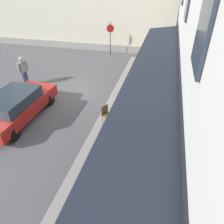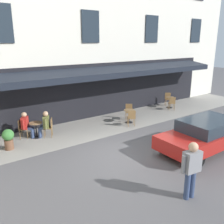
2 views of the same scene
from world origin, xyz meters
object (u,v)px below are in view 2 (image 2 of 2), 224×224
cafe_chair_wicker_back_row (50,126)px  seated_companion_in_olive (45,123)px  cafe_table_streetside (170,101)px  walking_pedestrian_in_grey (191,166)px  cafe_chair_wicker_by_window (22,127)px  cafe_chair_wicker_facing_street (131,117)px  parked_car_red (205,134)px  potted_plant_entrance_left (8,138)px  cafe_chair_wicker_near_door (172,102)px  cafe_table_mid_terrace (129,114)px  seated_patron_in_red (27,124)px  cafe_table_far_end (36,128)px  cafe_chair_wicker_corner_right (168,98)px  cafe_chair_wicker_under_awning (129,110)px

cafe_chair_wicker_back_row → seated_companion_in_olive: (0.19, -0.10, 0.14)m
cafe_table_streetside → walking_pedestrian_in_grey: (7.32, 7.24, 0.53)m
cafe_chair_wicker_by_window → cafe_chair_wicker_facing_street: bearing=161.8°
cafe_chair_wicker_back_row → walking_pedestrian_in_grey: walking_pedestrian_in_grey is taller
parked_car_red → cafe_table_streetside: bearing=-126.2°
potted_plant_entrance_left → parked_car_red: bearing=144.1°
cafe_chair_wicker_by_window → seated_companion_in_olive: (-0.92, 0.51, 0.14)m
seated_companion_in_olive → cafe_chair_wicker_near_door: bearing=177.9°
cafe_table_mid_terrace → walking_pedestrian_in_grey: (2.99, 6.37, 0.53)m
cafe_table_mid_terrace → cafe_chair_wicker_facing_street: (0.30, 0.56, 0.06)m
cafe_chair_wicker_near_door → cafe_chair_wicker_back_row: (8.40, -0.21, 0.00)m
walking_pedestrian_in_grey → seated_patron_in_red: bearing=-72.3°
cafe_chair_wicker_by_window → walking_pedestrian_in_grey: (-2.56, 7.55, 0.48)m
cafe_chair_wicker_by_window → walking_pedestrian_in_grey: walking_pedestrian_in_grey is taller
cafe_table_far_end → parked_car_red: size_ratio=0.17×
cafe_table_far_end → cafe_chair_wicker_back_row: (-0.56, 0.29, 0.06)m
cafe_chair_wicker_corner_right → cafe_chair_wicker_by_window: same height
seated_patron_in_red → cafe_chair_wicker_corner_right: bearing=-178.3°
seated_companion_in_olive → walking_pedestrian_in_grey: (-1.65, 7.03, 0.33)m
cafe_table_far_end → cafe_chair_wicker_corner_right: bearing=-176.9°
cafe_chair_wicker_by_window → cafe_chair_wicker_under_awning: bearing=173.5°
cafe_chair_wicker_back_row → cafe_chair_wicker_facing_street: bearing=164.9°
cafe_chair_wicker_corner_right → cafe_table_far_end: 9.73m
cafe_chair_wicker_by_window → parked_car_red: 8.24m
cafe_chair_wicker_under_awning → cafe_chair_wicker_by_window: same height
cafe_chair_wicker_under_awning → parked_car_red: 5.13m
cafe_table_mid_terrace → seated_patron_in_red: 5.48m
cafe_chair_wicker_corner_right → cafe_table_far_end: cafe_chair_wicker_corner_right is taller
cafe_chair_wicker_facing_street → seated_companion_in_olive: bearing=-15.7°
cafe_table_streetside → walking_pedestrian_in_grey: bearing=44.7°
cafe_table_far_end → seated_companion_in_olive: size_ratio=0.58×
cafe_table_mid_terrace → walking_pedestrian_in_grey: size_ratio=0.43×
cafe_chair_wicker_corner_right → walking_pedestrian_in_grey: walking_pedestrian_in_grey is taller
cafe_chair_wicker_near_door → parked_car_red: bearing=53.7°
cafe_table_mid_terrace → walking_pedestrian_in_grey: bearing=64.9°
seated_patron_in_red → parked_car_red: 8.03m
cafe_table_mid_terrace → cafe_table_far_end: (5.01, -0.85, 0.00)m
cafe_chair_wicker_near_door → seated_companion_in_olive: bearing=-2.1°
cafe_table_mid_terrace → cafe_chair_wicker_corner_right: cafe_chair_wicker_corner_right is taller
cafe_chair_wicker_by_window → seated_companion_in_olive: size_ratio=0.71×
cafe_chair_wicker_facing_street → seated_patron_in_red: (5.07, -1.62, 0.14)m
cafe_chair_wicker_corner_right → cafe_chair_wicker_by_window: (10.26, 0.20, 0.00)m
potted_plant_entrance_left → cafe_chair_wicker_back_row: bearing=-170.3°
parked_car_red → cafe_chair_wicker_facing_street: bearing=-81.6°
cafe_table_streetside → walking_pedestrian_in_grey: walking_pedestrian_in_grey is taller
walking_pedestrian_in_grey → parked_car_red: size_ratio=0.41×
cafe_table_far_end → potted_plant_entrance_left: (1.40, 0.62, 0.02)m
seated_companion_in_olive → cafe_chair_wicker_facing_street: bearing=164.3°
seated_companion_in_olive → potted_plant_entrance_left: 1.83m
cafe_chair_wicker_corner_right → cafe_chair_wicker_back_row: bearing=5.0°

